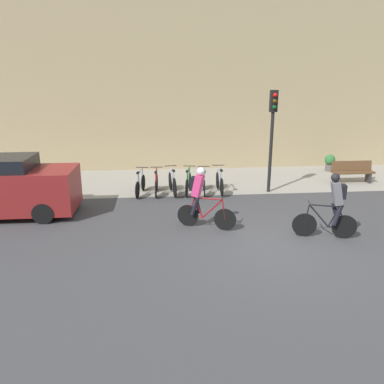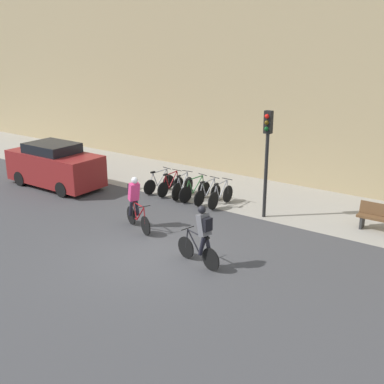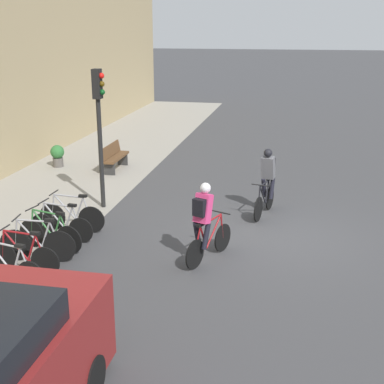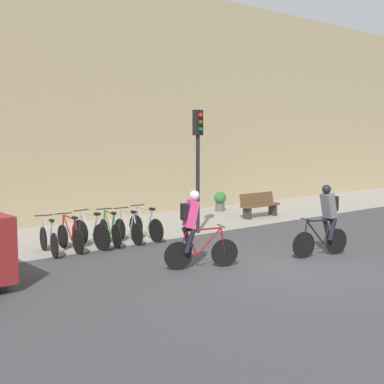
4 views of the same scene
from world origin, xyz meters
name	(u,v)px [view 4 (image 4 of 4)]	position (x,y,z in m)	size (l,w,h in m)	color
ground	(295,268)	(0.00, 0.00, 0.00)	(200.00, 200.00, 0.00)	#3D3D3F
kerb_strip	(129,229)	(0.00, 6.75, 0.00)	(44.00, 4.50, 0.01)	gray
building_facade	(87,98)	(0.00, 9.30, 4.26)	(44.00, 0.60, 8.53)	tan
cyclist_pink	(194,227)	(-1.77, 1.42, 0.95)	(1.60, 0.75, 1.76)	black
cyclist_grey	(326,218)	(1.61, 0.36, 0.95)	(1.64, 0.58, 1.76)	black
parked_bike_0	(49,239)	(-3.58, 4.89, 0.38)	(0.46, 1.62, 0.94)	black
parked_bike_1	(70,236)	(-2.99, 4.89, 0.38)	(0.46, 1.57, 0.94)	black
parked_bike_2	(91,233)	(-2.40, 4.89, 0.41)	(0.46, 1.64, 0.98)	black
parked_bike_3	(110,231)	(-1.81, 4.89, 0.39)	(0.49, 1.62, 0.96)	black
parked_bike_4	(128,229)	(-1.22, 4.89, 0.38)	(0.46, 1.60, 0.94)	black
parked_bike_5	(146,226)	(-0.63, 4.89, 0.40)	(0.46, 1.67, 0.97)	black
traffic_light_pole	(198,148)	(1.24, 4.78, 2.58)	(0.26, 0.30, 3.73)	black
bench	(259,204)	(5.05, 5.79, 0.47)	(1.70, 0.44, 0.89)	brown
potted_plant	(220,200)	(5.06, 7.90, 0.44)	(0.48, 0.48, 0.78)	#56514C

